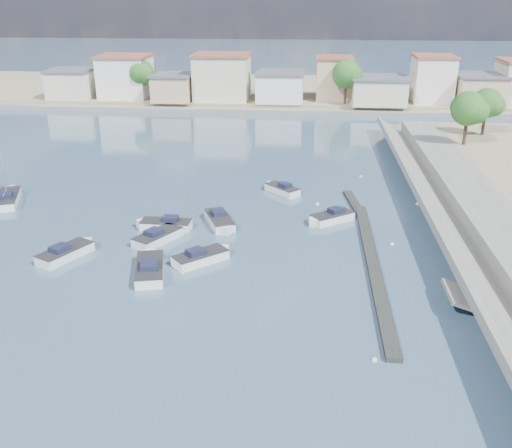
{
  "coord_description": "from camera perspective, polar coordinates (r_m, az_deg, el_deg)",
  "views": [
    {
      "loc": [
        1.35,
        -31.89,
        20.57
      ],
      "look_at": [
        -2.9,
        14.67,
        1.4
      ],
      "focal_mm": 40.0,
      "sensor_mm": 36.0,
      "label": 1
    }
  ],
  "objects": [
    {
      "name": "motorboat_d",
      "position": [
        55.04,
        7.4,
        0.58
      ],
      "size": [
        4.47,
        4.0,
        1.48
      ],
      "color": "white",
      "rests_on": "ground"
    },
    {
      "name": "motorboat_g",
      "position": [
        53.87,
        -3.62,
        0.24
      ],
      "size": [
        3.62,
        5.41,
        1.48
      ],
      "color": "white",
      "rests_on": "ground"
    },
    {
      "name": "sailboat",
      "position": [
        65.29,
        -23.53,
        2.41
      ],
      "size": [
        3.94,
        6.56,
        9.0
      ],
      "color": "white",
      "rests_on": "ground"
    },
    {
      "name": "shore_trees",
      "position": [
        101.27,
        9.4,
        13.86
      ],
      "size": [
        74.56,
        38.32,
        7.92
      ],
      "color": "#38281E",
      "rests_on": "ground"
    },
    {
      "name": "motorboat_h",
      "position": [
        46.86,
        -5.31,
        -3.33
      ],
      "size": [
        4.59,
        4.35,
        1.48
      ],
      "color": "white",
      "rests_on": "ground"
    },
    {
      "name": "motorboat_c",
      "position": [
        53.7,
        -9.23,
        -0.09
      ],
      "size": [
        5.22,
        1.95,
        1.48
      ],
      "color": "white",
      "rests_on": "ground"
    },
    {
      "name": "far_shore_quay",
      "position": [
        104.86,
        4.46,
        11.14
      ],
      "size": [
        160.0,
        2.5,
        0.8
      ],
      "primitive_type": "cube",
      "color": "slate",
      "rests_on": "ground"
    },
    {
      "name": "motorboat_a",
      "position": [
        45.68,
        -10.57,
        -4.35
      ],
      "size": [
        3.26,
        6.02,
        1.48
      ],
      "color": "white",
      "rests_on": "ground"
    },
    {
      "name": "motorboat_f",
      "position": [
        62.64,
        2.51,
        3.47
      ],
      "size": [
        4.07,
        4.08,
        1.48
      ],
      "color": "white",
      "rests_on": "ground"
    },
    {
      "name": "far_town",
      "position": [
        110.32,
        10.33,
        13.8
      ],
      "size": [
        113.01,
        12.8,
        8.35
      ],
      "color": "beige",
      "rests_on": "far_shore_land"
    },
    {
      "name": "far_shore_land",
      "position": [
        125.48,
        4.65,
        13.11
      ],
      "size": [
        160.0,
        40.0,
        1.4
      ],
      "primitive_type": "cube",
      "color": "gray",
      "rests_on": "ground"
    },
    {
      "name": "ground",
      "position": [
        74.79,
        4.0,
        6.28
      ],
      "size": [
        400.0,
        400.0,
        0.0
      ],
      "primitive_type": "plane",
      "color": "#324965",
      "rests_on": "ground"
    },
    {
      "name": "seawall_walkway",
      "position": [
        51.92,
        24.06,
        -2.02
      ],
      "size": [
        5.0,
        90.0,
        1.8
      ],
      "primitive_type": "cube",
      "color": "slate",
      "rests_on": "ground"
    },
    {
      "name": "mooring_buoys",
      "position": [
        51.87,
        11.66,
        -1.5
      ],
      "size": [
        10.71,
        37.09,
        0.36
      ],
      "color": "white",
      "rests_on": "ground"
    },
    {
      "name": "breakwater",
      "position": [
        49.33,
        11.21,
        -2.58
      ],
      "size": [
        2.0,
        31.02,
        0.35
      ],
      "color": "black",
      "rests_on": "ground"
    },
    {
      "name": "motorboat_b",
      "position": [
        51.25,
        -9.58,
        -1.23
      ],
      "size": [
        4.0,
        5.01,
        1.48
      ],
      "color": "white",
      "rests_on": "ground"
    },
    {
      "name": "motorboat_e",
      "position": [
        50.02,
        -18.31,
        -2.72
      ],
      "size": [
        3.86,
        5.18,
        1.48
      ],
      "color": "white",
      "rests_on": "ground"
    }
  ]
}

